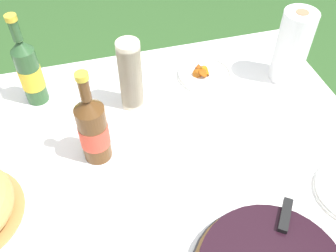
% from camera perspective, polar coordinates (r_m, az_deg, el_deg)
% --- Properties ---
extents(garden_table, '(1.49, 1.19, 0.77)m').
position_cam_1_polar(garden_table, '(1.08, -5.94, -11.99)').
color(garden_table, brown).
rests_on(garden_table, ground_plane).
extents(tablecloth, '(1.50, 1.20, 0.10)m').
position_cam_1_polar(tablecloth, '(1.03, -6.19, -10.35)').
color(tablecloth, white).
rests_on(tablecloth, garden_table).
extents(cup_stack, '(0.07, 0.07, 0.24)m').
position_cam_1_polar(cup_stack, '(1.16, -5.75, 7.67)').
color(cup_stack, beige).
rests_on(cup_stack, tablecloth).
extents(cider_bottle_green, '(0.07, 0.07, 0.31)m').
position_cam_1_polar(cider_bottle_green, '(1.25, -20.37, 7.82)').
color(cider_bottle_green, '#2D562D').
rests_on(cider_bottle_green, tablecloth).
extents(cider_bottle_amber, '(0.08, 0.08, 0.30)m').
position_cam_1_polar(cider_bottle_amber, '(1.03, -11.35, -0.43)').
color(cider_bottle_amber, brown).
rests_on(cider_bottle_amber, tablecloth).
extents(snack_plate_left, '(0.19, 0.19, 0.06)m').
position_cam_1_polar(snack_plate_left, '(1.33, 5.58, 7.94)').
color(snack_plate_left, white).
rests_on(snack_plate_left, tablecloth).
extents(paper_towel_roll, '(0.11, 0.11, 0.25)m').
position_cam_1_polar(paper_towel_roll, '(1.32, 18.42, 11.39)').
color(paper_towel_roll, white).
rests_on(paper_towel_roll, tablecloth).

